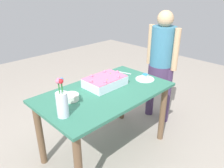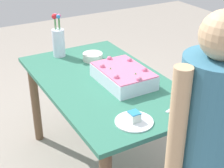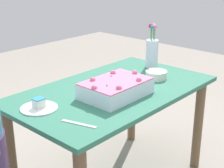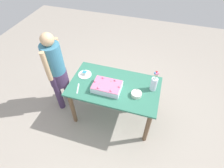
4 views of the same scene
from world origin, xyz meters
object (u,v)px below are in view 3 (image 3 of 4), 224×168
Objects in this scene: sheet_cake at (116,88)px; fruit_bowl at (156,75)px; cake_knife at (79,124)px; serving_plate_with_slice at (39,106)px; flower_vase at (152,51)px.

sheet_cake is 0.45m from fruit_bowl.
fruit_bowl is (0.88, 0.12, 0.03)m from cake_knife.
cake_knife is at bearing -164.43° from sheet_cake.
flower_vase is (1.11, 0.00, 0.11)m from serving_plate_with_slice.
fruit_bowl is (0.90, -0.19, 0.01)m from serving_plate_with_slice.
flower_vase reaches higher than cake_knife.
sheet_cake is 0.49m from serving_plate_with_slice.
cake_knife is 0.60× the size of flower_vase.
serving_plate_with_slice is 0.63× the size of flower_vase.
cake_knife is at bearing -163.69° from flower_vase.
flower_vase is 0.30m from fruit_bowl.
sheet_cake is at bearing -163.21° from flower_vase.
serving_plate_with_slice is at bearing -13.23° from cake_knife.
fruit_bowl is at bearing -12.16° from serving_plate_with_slice.
sheet_cake is 2.73× the size of fruit_bowl.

